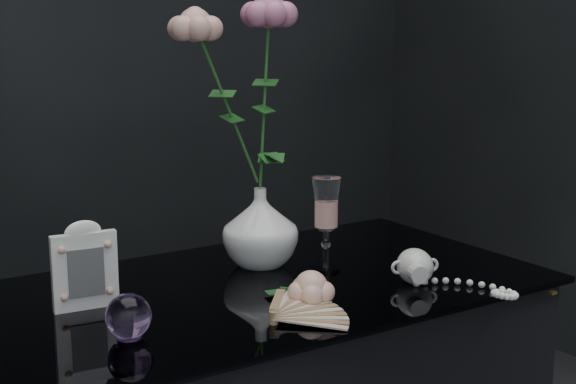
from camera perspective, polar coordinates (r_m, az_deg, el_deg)
vase at (r=1.59m, az=-1.98°, el=-2.53°), size 0.19×0.19×0.16m
wine_glass at (r=1.56m, az=2.73°, el=-2.30°), size 0.07×0.07×0.18m
picture_frame at (r=1.39m, az=-14.27°, el=-5.04°), size 0.12×0.10×0.15m
paperweight at (r=1.26m, az=-11.27°, el=-8.66°), size 0.08×0.08×0.07m
paper_fan at (r=1.30m, az=-1.03°, el=-8.84°), size 0.30×0.27×0.03m
loose_rose at (r=1.38m, az=1.64°, el=-6.84°), size 0.19×0.22×0.06m
pearl_jar at (r=1.51m, az=9.02°, el=-5.12°), size 0.30×0.30×0.07m
roses at (r=1.53m, az=-3.16°, el=7.70°), size 0.26×0.12×0.43m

